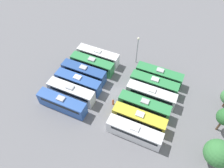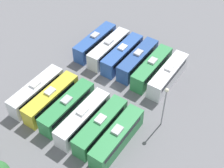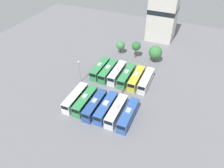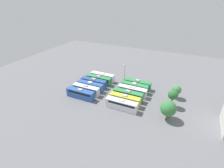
# 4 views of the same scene
# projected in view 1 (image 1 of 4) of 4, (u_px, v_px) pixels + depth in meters

# --- Properties ---
(ground_plane) EXTENTS (123.75, 123.75, 0.00)m
(ground_plane) POSITION_uv_depth(u_px,v_px,m) (113.00, 93.00, 48.83)
(ground_plane) COLOR slate
(bus_0) EXTENTS (2.46, 10.63, 3.55)m
(bus_0) POSITION_uv_depth(u_px,v_px,m) (98.00, 56.00, 54.01)
(bus_0) COLOR white
(bus_0) RESTS_ON ground_plane
(bus_1) EXTENTS (2.46, 10.63, 3.55)m
(bus_1) POSITION_uv_depth(u_px,v_px,m) (92.00, 64.00, 52.17)
(bus_1) COLOR #338C4C
(bus_1) RESTS_ON ground_plane
(bus_2) EXTENTS (2.46, 10.63, 3.55)m
(bus_2) POSITION_uv_depth(u_px,v_px,m) (84.00, 72.00, 50.47)
(bus_2) COLOR #284C93
(bus_2) RESTS_ON ground_plane
(bus_3) EXTENTS (2.46, 10.63, 3.55)m
(bus_3) POSITION_uv_depth(u_px,v_px,m) (78.00, 82.00, 48.57)
(bus_3) COLOR #2D56A8
(bus_3) RESTS_ON ground_plane
(bus_4) EXTENTS (2.46, 10.63, 3.55)m
(bus_4) POSITION_uv_depth(u_px,v_px,m) (71.00, 92.00, 46.82)
(bus_4) COLOR silver
(bus_4) RESTS_ON ground_plane
(bus_5) EXTENTS (2.46, 10.63, 3.55)m
(bus_5) POSITION_uv_depth(u_px,v_px,m) (62.00, 103.00, 44.94)
(bus_5) COLOR #2D56A8
(bus_5) RESTS_ON ground_plane
(bus_6) EXTENTS (2.46, 10.63, 3.55)m
(bus_6) POSITION_uv_depth(u_px,v_px,m) (159.00, 75.00, 49.89)
(bus_6) COLOR #338C4C
(bus_6) RESTS_ON ground_plane
(bus_7) EXTENTS (2.46, 10.63, 3.55)m
(bus_7) POSITION_uv_depth(u_px,v_px,m) (154.00, 84.00, 48.19)
(bus_7) COLOR #338C4C
(bus_7) RESTS_ON ground_plane
(bus_8) EXTENTS (2.46, 10.63, 3.55)m
(bus_8) POSITION_uv_depth(u_px,v_px,m) (151.00, 95.00, 46.33)
(bus_8) COLOR silver
(bus_8) RESTS_ON ground_plane
(bus_9) EXTENTS (2.46, 10.63, 3.55)m
(bus_9) POSITION_uv_depth(u_px,v_px,m) (144.00, 106.00, 44.49)
(bus_9) COLOR #338C4C
(bus_9) RESTS_ON ground_plane
(bus_10) EXTENTS (2.46, 10.63, 3.55)m
(bus_10) POSITION_uv_depth(u_px,v_px,m) (139.00, 119.00, 42.58)
(bus_10) COLOR gold
(bus_10) RESTS_ON ground_plane
(bus_11) EXTENTS (2.46, 10.63, 3.55)m
(bus_11) POSITION_uv_depth(u_px,v_px,m) (134.00, 132.00, 40.75)
(bus_11) COLOR silver
(bus_11) RESTS_ON ground_plane
(worker_person) EXTENTS (0.36, 0.36, 1.79)m
(worker_person) POSITION_uv_depth(u_px,v_px,m) (113.00, 102.00, 46.25)
(worker_person) COLOR #CC4C19
(worker_person) RESTS_ON ground_plane
(light_pole) EXTENTS (0.60, 0.60, 7.75)m
(light_pole) POSITION_uv_depth(u_px,v_px,m) (138.00, 46.00, 51.05)
(light_pole) COLOR gray
(light_pole) RESTS_ON ground_plane
(tree_2) EXTENTS (4.69, 4.69, 6.19)m
(tree_2) POSITION_uv_depth(u_px,v_px,m) (218.00, 153.00, 36.01)
(tree_2) COLOR brown
(tree_2) RESTS_ON ground_plane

